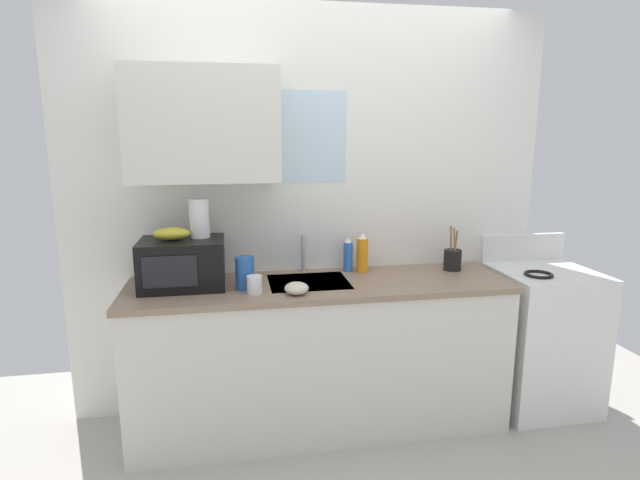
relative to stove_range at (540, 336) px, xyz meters
name	(u,v)px	position (x,y,z in m)	size (l,w,h in m)	color
kitchen_wall_assembly	(293,199)	(-1.56, 0.31, 0.89)	(2.98, 0.42, 2.50)	white
counter_unit	(320,353)	(-1.45, 0.00, 0.00)	(2.21, 0.63, 0.90)	silver
sink_faucet	(303,253)	(-1.51, 0.24, 0.56)	(0.03, 0.03, 0.24)	#B2B5BA
stove_range	(540,336)	(0.00, 0.00, 0.00)	(0.60, 0.60, 1.08)	white
microwave	(183,263)	(-2.22, 0.04, 0.58)	(0.46, 0.35, 0.27)	black
banana_bunch	(172,234)	(-2.27, 0.05, 0.75)	(0.20, 0.11, 0.07)	gold
paper_towel_roll	(199,218)	(-2.12, 0.10, 0.82)	(0.11, 0.11, 0.22)	white
dish_soap_bottle_blue	(348,255)	(-1.23, 0.21, 0.54)	(0.06, 0.06, 0.22)	blue
dish_soap_bottle_orange	(362,254)	(-1.15, 0.18, 0.56)	(0.07, 0.07, 0.25)	orange
cereal_canister	(245,273)	(-1.88, -0.05, 0.53)	(0.10, 0.10, 0.18)	#2659A5
mug_white	(255,284)	(-1.83, -0.14, 0.49)	(0.08, 0.08, 0.10)	white
utensil_crock	(453,259)	(-0.58, 0.12, 0.51)	(0.11, 0.11, 0.28)	black
small_bowl	(297,288)	(-1.61, -0.20, 0.47)	(0.13, 0.13, 0.07)	beige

